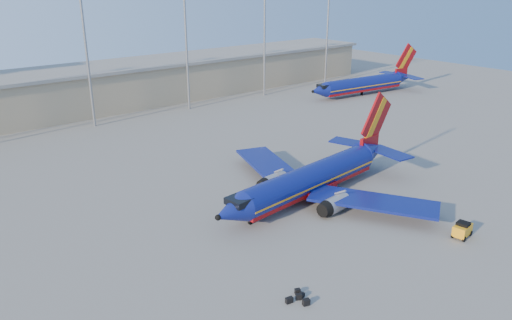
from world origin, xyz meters
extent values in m
plane|color=slate|center=(0.00, 0.00, 0.00)|extent=(220.00, 220.00, 0.00)
cube|color=gray|center=(10.00, 58.00, 4.00)|extent=(120.00, 15.00, 8.00)
cube|color=slate|center=(10.00, 58.00, 8.20)|extent=(122.00, 16.00, 0.60)
cylinder|color=gray|center=(-5.00, 46.00, 14.00)|extent=(0.44, 0.44, 28.00)
cylinder|color=gray|center=(15.00, 46.00, 14.00)|extent=(0.44, 0.44, 28.00)
cylinder|color=gray|center=(35.00, 46.00, 14.00)|extent=(0.44, 0.44, 28.00)
cylinder|color=gray|center=(55.00, 46.00, 14.00)|extent=(0.44, 0.44, 28.00)
cylinder|color=navy|center=(3.11, -0.69, 2.48)|extent=(22.23, 5.64, 3.39)
cube|color=maroon|center=(3.11, -0.69, 1.60)|extent=(22.17, 5.00, 1.19)
cube|color=orange|center=(3.11, -0.69, 2.25)|extent=(22.24, 5.67, 0.20)
cone|color=navy|center=(-9.75, -2.02, 2.48)|extent=(4.18, 3.77, 3.39)
cube|color=black|center=(-8.56, -1.90, 3.35)|extent=(2.43, 2.60, 0.73)
cone|color=navy|center=(16.42, 0.68, 2.80)|extent=(5.09, 3.86, 3.39)
cube|color=maroon|center=(15.69, 0.61, 4.03)|extent=(3.88, 0.90, 2.02)
cube|color=maroon|center=(16.97, 0.74, 7.24)|extent=(6.72, 0.98, 7.32)
cube|color=orange|center=(16.79, 0.72, 7.24)|extent=(4.49, 0.84, 5.74)
cube|color=navy|center=(15.74, 3.75, 3.30)|extent=(4.42, 6.43, 0.20)
cube|color=navy|center=(16.38, -2.45, 3.30)|extent=(3.36, 6.13, 0.20)
cube|color=navy|center=(3.65, 7.47, 1.65)|extent=(8.77, 14.93, 0.32)
cube|color=navy|center=(5.31, -8.58, 1.65)|extent=(11.06, 14.60, 0.32)
cube|color=maroon|center=(3.57, -0.65, 1.24)|extent=(5.84, 4.12, 0.92)
cylinder|color=gray|center=(1.52, 3.94, 1.05)|extent=(3.48, 2.25, 1.93)
cylinder|color=gray|center=(2.51, -5.55, 1.05)|extent=(3.48, 2.25, 1.93)
cylinder|color=gray|center=(-6.92, -1.73, 0.50)|extent=(0.24, 0.24, 1.01)
cylinder|color=black|center=(-6.92, -1.73, 0.29)|extent=(0.61, 0.29, 0.59)
cylinder|color=black|center=(4.23, 1.82, 0.39)|extent=(0.82, 0.58, 0.77)
cylinder|color=black|center=(4.72, -2.92, 0.39)|extent=(0.82, 0.58, 0.77)
cylinder|color=navy|center=(52.52, 32.08, 2.42)|extent=(21.78, 5.78, 3.32)
cube|color=maroon|center=(52.52, 32.08, 1.57)|extent=(21.71, 5.15, 1.17)
cube|color=orange|center=(52.52, 32.08, 2.20)|extent=(21.78, 5.81, 0.20)
cone|color=navy|center=(39.95, 33.54, 2.42)|extent=(4.13, 3.73, 3.32)
cube|color=black|center=(41.11, 33.40, 3.28)|extent=(2.41, 2.57, 0.72)
cone|color=navy|center=(65.54, 30.57, 2.74)|extent=(5.02, 3.84, 3.32)
cube|color=maroon|center=(64.82, 30.65, 3.95)|extent=(3.80, 0.92, 1.97)
cube|color=maroon|center=(66.07, 30.51, 7.09)|extent=(6.58, 1.04, 7.16)
cube|color=orange|center=(65.89, 30.53, 7.09)|extent=(4.40, 0.88, 5.62)
cube|color=navy|center=(65.53, 33.64, 3.23)|extent=(3.22, 5.97, 0.20)
cube|color=navy|center=(64.83, 27.58, 3.23)|extent=(4.39, 6.30, 0.20)
cylinder|color=black|center=(52.52, 32.08, 0.40)|extent=(0.70, 0.70, 0.81)
cube|color=orange|center=(8.43, -17.70, 0.82)|extent=(2.45, 1.63, 1.09)
cube|color=black|center=(8.43, -17.70, 1.47)|extent=(1.25, 1.34, 0.38)
cylinder|color=black|center=(7.49, -17.24, 0.28)|extent=(0.59, 0.28, 0.57)
cylinder|color=black|center=(7.66, -18.42, 0.28)|extent=(0.59, 0.28, 0.57)
cylinder|color=black|center=(9.21, -16.98, 0.28)|extent=(0.59, 0.28, 0.57)
cylinder|color=black|center=(9.38, -18.17, 0.28)|extent=(0.59, 0.28, 0.57)
cube|color=black|center=(-13.08, -14.67, 0.25)|extent=(0.69, 0.45, 0.51)
cube|color=black|center=(-12.19, -15.76, 0.27)|extent=(0.68, 0.57, 0.55)
cube|color=black|center=(-11.68, -14.19, 0.24)|extent=(0.58, 0.52, 0.47)
cube|color=black|center=(-12.16, -14.84, 0.26)|extent=(0.59, 0.51, 0.52)
cube|color=black|center=(-11.83, -14.79, 0.20)|extent=(0.72, 0.57, 0.39)
camera|label=1|loc=(-37.07, -39.87, 25.40)|focal=35.00mm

